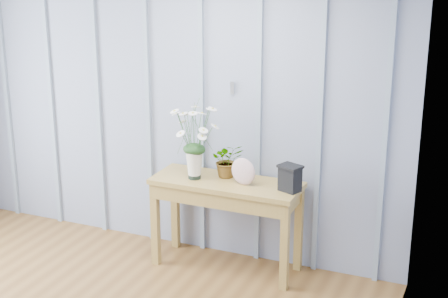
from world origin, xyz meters
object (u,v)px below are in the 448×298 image
at_px(felt_disc_vessel, 243,171).
at_px(carved_box, 290,178).
at_px(sideboard, 226,194).
at_px(daisy_vase, 194,131).

distance_m(felt_disc_vessel, carved_box, 0.38).
height_order(sideboard, felt_disc_vessel, felt_disc_vessel).
height_order(felt_disc_vessel, carved_box, felt_disc_vessel).
xyz_separation_m(sideboard, daisy_vase, (-0.26, -0.05, 0.51)).
height_order(daisy_vase, felt_disc_vessel, daisy_vase).
bearing_deg(felt_disc_vessel, daisy_vase, -165.26).
bearing_deg(carved_box, felt_disc_vessel, -178.65).
xyz_separation_m(daisy_vase, felt_disc_vessel, (0.41, 0.02, -0.29)).
relative_size(felt_disc_vessel, carved_box, 1.05).
xyz_separation_m(sideboard, carved_box, (0.53, -0.02, 0.22)).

